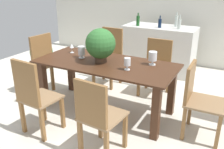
{
  "coord_description": "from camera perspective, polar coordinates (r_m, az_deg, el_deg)",
  "views": [
    {
      "loc": [
        1.66,
        -3.11,
        1.89
      ],
      "look_at": [
        0.08,
        -0.17,
        0.58
      ],
      "focal_mm": 39.46,
      "sensor_mm": 36.0,
      "label": 1
    }
  ],
  "objects": [
    {
      "name": "wine_bottle_clear",
      "position": [
        5.0,
        15.3,
        11.25
      ],
      "size": [
        0.07,
        0.07,
        0.27
      ],
      "color": "#B2BFB7",
      "rests_on": "kitchen_counter"
    },
    {
      "name": "wine_bottle_amber",
      "position": [
        5.08,
        11.02,
        11.61
      ],
      "size": [
        0.07,
        0.07,
        0.24
      ],
      "color": "#0F1E38",
      "rests_on": "kitchen_counter"
    },
    {
      "name": "dining_table",
      "position": [
        3.57,
        -1.53,
        0.53
      ],
      "size": [
        2.02,
        0.92,
        0.76
      ],
      "color": "#422616",
      "rests_on": "ground"
    },
    {
      "name": "chair_far_left",
      "position": [
        4.59,
        -0.48,
        4.84
      ],
      "size": [
        0.47,
        0.44,
        1.04
      ],
      "rotation": [
        0.0,
        0.0,
        -0.03
      ],
      "color": "brown",
      "rests_on": "ground"
    },
    {
      "name": "chair_head_end",
      "position": [
        4.34,
        -16.67,
        2.87
      ],
      "size": [
        0.52,
        0.5,
        1.04
      ],
      "rotation": [
        0.0,
        0.0,
        -1.67
      ],
      "color": "brown",
      "rests_on": "ground"
    },
    {
      "name": "kitchen_counter",
      "position": [
        5.35,
        10.72,
        5.84
      ],
      "size": [
        1.47,
        0.69,
        0.96
      ],
      "primitive_type": "cube",
      "color": "silver",
      "rests_on": "ground"
    },
    {
      "name": "chair_near_right",
      "position": [
        2.66,
        -3.36,
        -9.34
      ],
      "size": [
        0.46,
        0.49,
        0.95
      ],
      "rotation": [
        0.0,
        0.0,
        3.06
      ],
      "color": "brown",
      "rests_on": "ground"
    },
    {
      "name": "ground_plane",
      "position": [
        4.0,
        0.13,
        -6.69
      ],
      "size": [
        7.04,
        7.04,
        0.0
      ],
      "primitive_type": "plane",
      "color": "silver"
    },
    {
      "name": "back_wall",
      "position": [
        5.98,
        12.43,
        15.35
      ],
      "size": [
        6.4,
        0.1,
        2.6
      ],
      "primitive_type": "cube",
      "color": "silver",
      "rests_on": "ground"
    },
    {
      "name": "flower_centerpiece",
      "position": [
        3.47,
        -2.69,
        7.03
      ],
      "size": [
        0.43,
        0.43,
        0.48
      ],
      "color": "#4C3828",
      "rests_on": "dining_table"
    },
    {
      "name": "crystal_vase_left",
      "position": [
        3.21,
        3.57,
        2.8
      ],
      "size": [
        0.09,
        0.09,
        0.17
      ],
      "color": "silver",
      "rests_on": "dining_table"
    },
    {
      "name": "chair_foot_end",
      "position": [
        3.21,
        19.26,
        -4.87
      ],
      "size": [
        0.48,
        0.48,
        0.94
      ],
      "rotation": [
        0.0,
        0.0,
        1.59
      ],
      "color": "brown",
      "rests_on": "ground"
    },
    {
      "name": "potted_plant_floor",
      "position": [
        5.65,
        -16.04,
        4.89
      ],
      "size": [
        0.49,
        0.49,
        0.65
      ],
      "color": "brown",
      "rests_on": "ground"
    },
    {
      "name": "wine_glass",
      "position": [
        4.02,
        -9.33,
        6.5
      ],
      "size": [
        0.07,
        0.07,
        0.15
      ],
      "color": "silver",
      "rests_on": "dining_table"
    },
    {
      "name": "wine_bottle_dark",
      "position": [
        5.22,
        6.04,
        12.32
      ],
      "size": [
        0.07,
        0.07,
        0.26
      ],
      "color": "#194C1E",
      "rests_on": "kitchen_counter"
    },
    {
      "name": "chair_far_right",
      "position": [
        4.25,
        10.28,
        2.48
      ],
      "size": [
        0.47,
        0.45,
        0.93
      ],
      "rotation": [
        0.0,
        0.0,
        -0.01
      ],
      "color": "brown",
      "rests_on": "ground"
    },
    {
      "name": "crystal_vase_center_near",
      "position": [
        3.73,
        -7.11,
        5.39
      ],
      "size": [
        0.1,
        0.1,
        0.18
      ],
      "color": "silver",
      "rests_on": "dining_table"
    },
    {
      "name": "wine_bottle_tall",
      "position": [
        5.27,
        14.7,
        11.94
      ],
      "size": [
        0.06,
        0.06,
        0.29
      ],
      "color": "#B2BFB7",
      "rests_on": "kitchen_counter"
    },
    {
      "name": "crystal_vase_right",
      "position": [
        3.43,
        9.39,
        4.08
      ],
      "size": [
        0.12,
        0.12,
        0.19
      ],
      "color": "silver",
      "rests_on": "dining_table"
    },
    {
      "name": "chair_near_left",
      "position": [
        3.17,
        -17.6,
        -4.45
      ],
      "size": [
        0.46,
        0.45,
        1.01
      ],
      "rotation": [
        0.0,
        0.0,
        3.07
      ],
      "color": "brown",
      "rests_on": "ground"
    }
  ]
}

